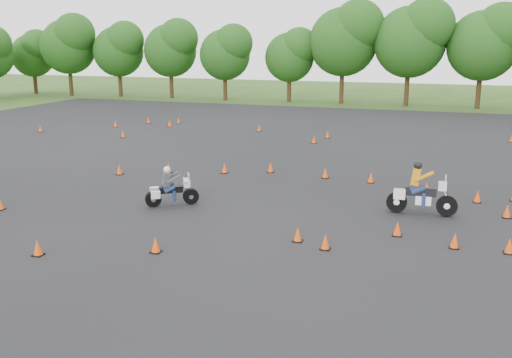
% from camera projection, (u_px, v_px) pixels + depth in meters
% --- Properties ---
extents(ground, '(140.00, 140.00, 0.00)m').
position_uv_depth(ground, '(214.00, 247.00, 17.28)').
color(ground, '#2D5119').
rests_on(ground, ground).
extents(asphalt_pad, '(62.00, 62.00, 0.00)m').
position_uv_depth(asphalt_pad, '(272.00, 197.00, 22.80)').
color(asphalt_pad, black).
rests_on(asphalt_pad, ground).
extents(treeline, '(87.19, 32.17, 10.23)m').
position_uv_depth(treeline, '(408.00, 58.00, 47.77)').
color(treeline, '#1E4A15').
rests_on(treeline, ground).
extents(traffic_cones, '(36.25, 33.52, 0.45)m').
position_uv_depth(traffic_cones, '(287.00, 192.00, 22.57)').
color(traffic_cones, '#EC4A09').
rests_on(traffic_cones, asphalt_pad).
extents(rider_grey, '(2.02, 1.65, 1.56)m').
position_uv_depth(rider_grey, '(172.00, 185.00, 21.44)').
color(rider_grey, '#3F4047').
rests_on(rider_grey, ground).
extents(rider_yellow, '(2.49, 0.82, 1.91)m').
position_uv_depth(rider_yellow, '(423.00, 189.00, 20.25)').
color(rider_yellow, '#C37F11').
rests_on(rider_yellow, ground).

